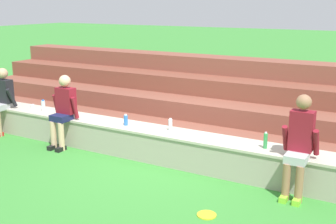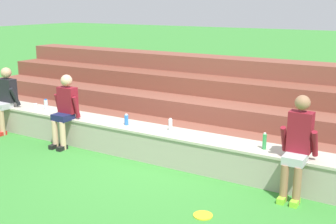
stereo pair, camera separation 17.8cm
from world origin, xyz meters
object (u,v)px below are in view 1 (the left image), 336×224
Objects in this scene: plastic_cup_middle at (32,107)px; water_bottle_center_gap at (43,106)px; water_bottle_near_right at (265,141)px; frisbee at (207,215)px; water_bottle_near_left at (170,125)px; person_left_of_center at (63,109)px; water_bottle_mid_left at (126,120)px; person_center at (299,143)px; person_far_left at (1,98)px.

water_bottle_center_gap is at bearing -0.87° from plastic_cup_middle.
frisbee is at bearing -101.67° from water_bottle_near_right.
water_bottle_near_left is at bearing 1.39° from water_bottle_center_gap.
water_bottle_center_gap is at bearing 179.68° from water_bottle_near_right.
person_left_of_center reaches higher than water_bottle_mid_left.
person_center reaches higher than water_bottle_near_left.
water_bottle_center_gap is 4.67m from water_bottle_near_right.
person_center reaches higher than water_bottle_center_gap.
person_center is at bearing -2.90° from water_bottle_center_gap.
frisbee is (2.29, -1.44, -0.63)m from water_bottle_mid_left.
plastic_cup_middle is (0.61, 0.27, -0.16)m from person_far_left.
person_left_of_center is 4.40m from person_center.
person_center reaches higher than plastic_cup_middle.
person_center is 0.61m from water_bottle_near_right.
person_left_of_center reaches higher than plastic_cup_middle.
person_center is 2.30m from water_bottle_near_left.
frisbee is at bearing -18.62° from water_bottle_center_gap.
water_bottle_near_right is at bearing 78.33° from frisbee.
person_left_of_center is 1.29m from water_bottle_mid_left.
plastic_cup_middle is at bearing 165.74° from person_left_of_center.
person_far_left is 13.77× the size of plastic_cup_middle.
person_left_of_center is at bearing -176.15° from water_bottle_near_right.
frisbee is (5.31, -1.21, -0.75)m from person_far_left.
water_bottle_center_gap reaches higher than water_bottle_mid_left.
person_left_of_center is 6.73× the size of water_bottle_mid_left.
water_bottle_near_right is at bearing -3.25° from water_bottle_near_left.
person_left_of_center is 0.94× the size of person_center.
person_left_of_center is 13.78× the size of plastic_cup_middle.
person_far_left is 6.22× the size of water_bottle_near_left.
plastic_cup_middle is 0.39× the size of frisbee.
water_bottle_near_left reaches higher than water_bottle_mid_left.
water_bottle_near_right reaches higher than water_bottle_mid_left.
person_far_left reaches higher than water_bottle_mid_left.
water_bottle_near_left is at bearing 132.58° from frisbee.
person_far_left is at bearing 179.96° from person_center.
person_center is at bearing -4.25° from water_bottle_mid_left.
water_bottle_mid_left is (2.08, -0.03, -0.02)m from water_bottle_center_gap.
person_far_left reaches higher than water_bottle_center_gap.
frisbee is (3.55, -1.19, -0.75)m from person_left_of_center.
water_bottle_mid_left is (-3.14, 0.23, -0.15)m from person_center.
frisbee is at bearing -47.42° from water_bottle_near_left.
water_bottle_near_right is (3.85, 0.26, -0.09)m from person_left_of_center.
water_bottle_near_right is (-0.55, 0.24, -0.12)m from person_center.
water_bottle_center_gap reaches higher than frisbee.
water_bottle_mid_left is at bearing 175.75° from person_center.
person_far_left is at bearing 179.21° from person_left_of_center.
person_left_of_center is 6.23× the size of water_bottle_near_left.
water_bottle_center_gap is 4.66m from frisbee.
person_left_of_center is 5.34× the size of water_bottle_near_right.
water_bottle_mid_left is at bearing -0.87° from water_bottle_center_gap.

